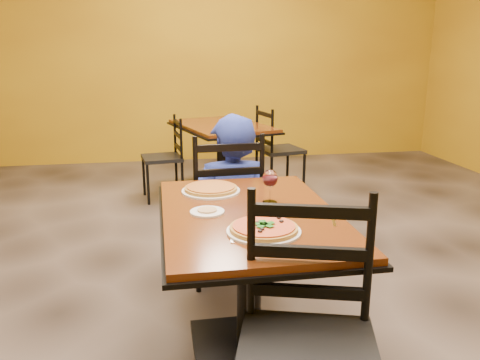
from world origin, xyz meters
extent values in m
cube|color=black|center=(0.00, 0.00, 0.00)|extent=(7.00, 8.00, 0.01)
cube|color=#B78F14|center=(0.00, 4.00, 1.50)|extent=(7.00, 0.01, 3.00)
cube|color=#5B240E|center=(0.00, -0.50, 0.73)|extent=(0.80, 1.20, 0.03)
cube|color=black|center=(0.00, -0.50, 0.71)|extent=(0.83, 1.23, 0.02)
cylinder|color=black|center=(0.00, -0.50, 0.37)|extent=(0.12, 0.12, 0.66)
cube|color=black|center=(0.00, -0.50, 0.02)|extent=(0.55, 0.55, 0.04)
cube|color=#5B240E|center=(0.24, 2.23, 0.74)|extent=(1.04, 1.30, 0.03)
cube|color=black|center=(0.24, 2.23, 0.71)|extent=(1.08, 1.34, 0.02)
cylinder|color=black|center=(0.24, 2.23, 0.37)|extent=(0.11, 0.11, 0.66)
cube|color=black|center=(0.24, 2.23, 0.02)|extent=(0.65, 0.65, 0.04)
imported|color=navy|center=(0.06, 0.43, 0.55)|extent=(0.57, 0.37, 1.09)
cylinder|color=white|center=(0.01, -0.77, 0.76)|extent=(0.31, 0.31, 0.01)
cylinder|color=maroon|center=(0.01, -0.77, 0.77)|extent=(0.28, 0.28, 0.02)
cylinder|color=white|center=(-0.14, -0.15, 0.76)|extent=(0.31, 0.31, 0.01)
cylinder|color=#B77A23|center=(-0.14, -0.15, 0.77)|extent=(0.28, 0.28, 0.02)
cylinder|color=white|center=(-0.20, -0.49, 0.76)|extent=(0.16, 0.16, 0.01)
cylinder|color=tan|center=(-0.20, -0.49, 0.76)|extent=(0.09, 0.09, 0.01)
cube|color=silver|center=(-0.12, -0.77, 0.75)|extent=(0.05, 0.19, 0.00)
cube|color=silver|center=(0.35, -0.66, 0.75)|extent=(0.07, 0.21, 0.00)
camera|label=1|loc=(-0.41, -2.60, 1.48)|focal=36.21mm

